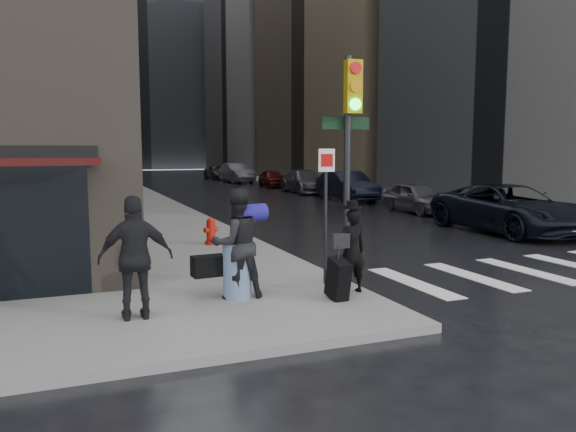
# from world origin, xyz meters

# --- Properties ---
(ground) EXTENTS (140.00, 140.00, 0.00)m
(ground) POSITION_xyz_m (0.00, 0.00, 0.00)
(ground) COLOR black
(ground) RESTS_ON ground
(sidewalk_left) EXTENTS (4.00, 50.00, 0.15)m
(sidewalk_left) POSITION_xyz_m (0.00, 27.00, 0.07)
(sidewalk_left) COLOR slate
(sidewalk_left) RESTS_ON ground
(sidewalk_right) EXTENTS (3.00, 50.00, 0.15)m
(sidewalk_right) POSITION_xyz_m (13.50, 27.00, 0.07)
(sidewalk_right) COLOR slate
(sidewalk_right) RESTS_ON ground
(crosswalk) EXTENTS (8.50, 3.00, 0.01)m
(crosswalk) POSITION_xyz_m (7.50, 1.00, 0.00)
(crosswalk) COLOR silver
(crosswalk) RESTS_ON ground
(bldg_right_far) EXTENTS (22.00, 20.00, 25.00)m
(bldg_right_far) POSITION_xyz_m (26.00, 58.00, 12.50)
(bldg_right_far) COLOR gray
(bldg_right_far) RESTS_ON ground
(bldg_distant) EXTENTS (40.00, 12.00, 32.00)m
(bldg_distant) POSITION_xyz_m (6.00, 78.00, 16.00)
(bldg_distant) COLOR gray
(bldg_distant) RESTS_ON ground
(man_overcoat) EXTENTS (0.91, 0.90, 1.78)m
(man_overcoat) POSITION_xyz_m (1.50, 0.17, 0.89)
(man_overcoat) COLOR black
(man_overcoat) RESTS_ON ground
(man_jeans) EXTENTS (1.46, 0.84, 2.01)m
(man_jeans) POSITION_xyz_m (-0.55, 0.68, 1.16)
(man_jeans) COLOR black
(man_jeans) RESTS_ON ground
(man_greycoat) EXTENTS (1.19, 0.54, 1.99)m
(man_greycoat) POSITION_xyz_m (-2.39, 0.03, 1.15)
(man_greycoat) COLOR black
(man_greycoat) RESTS_ON ground
(traffic_light) EXTENTS (1.13, 0.53, 4.54)m
(traffic_light) POSITION_xyz_m (1.85, 0.95, 3.08)
(traffic_light) COLOR black
(traffic_light) RESTS_ON ground
(fire_hydrant) EXTENTS (0.45, 0.34, 0.77)m
(fire_hydrant) POSITION_xyz_m (0.45, 6.61, 0.49)
(fire_hydrant) COLOR #B6150B
(fire_hydrant) RESTS_ON ground
(parked_car_0) EXTENTS (2.94, 6.05, 1.66)m
(parked_car_0) POSITION_xyz_m (10.81, 6.00, 0.83)
(parked_car_0) COLOR black
(parked_car_0) RESTS_ON ground
(parked_car_1) EXTENTS (1.68, 4.11, 1.40)m
(parked_car_1) POSITION_xyz_m (11.40, 12.35, 0.70)
(parked_car_1) COLOR #49494E
(parked_car_1) RESTS_ON ground
(parked_car_2) EXTENTS (1.96, 5.12, 1.67)m
(parked_car_2) POSITION_xyz_m (11.19, 18.69, 0.83)
(parked_car_2) COLOR black
(parked_car_2) RESTS_ON ground
(parked_car_3) EXTENTS (2.40, 5.33, 1.52)m
(parked_car_3) POSITION_xyz_m (11.38, 25.03, 0.76)
(parked_car_3) COLOR #3E3E43
(parked_car_3) RESTS_ON ground
(parked_car_4) EXTENTS (1.91, 4.01, 1.32)m
(parked_car_4) POSITION_xyz_m (11.42, 31.38, 0.66)
(parked_car_4) COLOR #450E0D
(parked_car_4) RESTS_ON ground
(parked_car_5) EXTENTS (1.96, 5.16, 1.68)m
(parked_car_5) POSITION_xyz_m (10.44, 37.72, 0.84)
(parked_car_5) COLOR #48484D
(parked_car_5) RESTS_ON ground
(parked_car_6) EXTENTS (2.27, 4.80, 1.32)m
(parked_car_6) POSITION_xyz_m (10.61, 44.07, 0.66)
(parked_car_6) COLOR #424247
(parked_car_6) RESTS_ON ground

